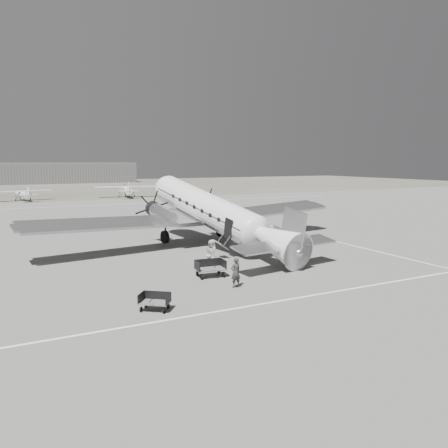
{
  "coord_description": "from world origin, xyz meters",
  "views": [
    {
      "loc": [
        -13.72,
        -31.72,
        6.98
      ],
      "look_at": [
        1.19,
        -1.97,
        2.2
      ],
      "focal_mm": 35.0,
      "sensor_mm": 36.0,
      "label": 1
    }
  ],
  "objects_px": {
    "ramp_agent": "(211,254)",
    "hangar_main": "(68,173)",
    "light_plane_left": "(23,195)",
    "baggage_cart_near": "(210,269)",
    "light_plane_right": "(127,191)",
    "baggage_cart_far": "(155,302)",
    "ground_crew": "(236,272)",
    "dc3_airliner": "(213,214)",
    "passenger": "(212,251)"
  },
  "relations": [
    {
      "from": "ramp_agent",
      "to": "hangar_main",
      "type": "bearing_deg",
      "value": 28.66
    },
    {
      "from": "light_plane_left",
      "to": "baggage_cart_near",
      "type": "relative_size",
      "value": 5.44
    },
    {
      "from": "light_plane_right",
      "to": "baggage_cart_far",
      "type": "bearing_deg",
      "value": -94.3
    },
    {
      "from": "hangar_main",
      "to": "ground_crew",
      "type": "xyz_separation_m",
      "value": [
        -7.54,
        -130.86,
        -2.45
      ]
    },
    {
      "from": "hangar_main",
      "to": "baggage_cart_far",
      "type": "height_order",
      "value": "hangar_main"
    },
    {
      "from": "baggage_cart_near",
      "to": "baggage_cart_far",
      "type": "xyz_separation_m",
      "value": [
        -4.89,
        -4.32,
        -0.11
      ]
    },
    {
      "from": "light_plane_right",
      "to": "light_plane_left",
      "type": "bearing_deg",
      "value": -173.31
    },
    {
      "from": "dc3_airliner",
      "to": "baggage_cart_far",
      "type": "bearing_deg",
      "value": -133.9
    },
    {
      "from": "hangar_main",
      "to": "ramp_agent",
      "type": "relative_size",
      "value": 23.03
    },
    {
      "from": "light_plane_right",
      "to": "passenger",
      "type": "relative_size",
      "value": 7.21
    },
    {
      "from": "ground_crew",
      "to": "ramp_agent",
      "type": "distance_m",
      "value": 4.77
    },
    {
      "from": "ramp_agent",
      "to": "light_plane_left",
      "type": "bearing_deg",
      "value": 40.45
    },
    {
      "from": "light_plane_left",
      "to": "light_plane_right",
      "type": "xyz_separation_m",
      "value": [
        18.4,
        -0.66,
        0.2
      ]
    },
    {
      "from": "light_plane_left",
      "to": "baggage_cart_far",
      "type": "xyz_separation_m",
      "value": [
        3.21,
        -66.22,
        -0.63
      ]
    },
    {
      "from": "baggage_cart_far",
      "to": "passenger",
      "type": "relative_size",
      "value": 0.88
    },
    {
      "from": "hangar_main",
      "to": "light_plane_left",
      "type": "relative_size",
      "value": 4.19
    },
    {
      "from": "light_plane_right",
      "to": "ramp_agent",
      "type": "distance_m",
      "value": 59.89
    },
    {
      "from": "passenger",
      "to": "hangar_main",
      "type": "bearing_deg",
      "value": -9.1
    },
    {
      "from": "hangar_main",
      "to": "dc3_airliner",
      "type": "height_order",
      "value": "hangar_main"
    },
    {
      "from": "baggage_cart_near",
      "to": "light_plane_right",
      "type": "bearing_deg",
      "value": 85.98
    },
    {
      "from": "baggage_cart_far",
      "to": "passenger",
      "type": "bearing_deg",
      "value": 85.82
    },
    {
      "from": "baggage_cart_far",
      "to": "passenger",
      "type": "height_order",
      "value": "passenger"
    },
    {
      "from": "hangar_main",
      "to": "dc3_airliner",
      "type": "bearing_deg",
      "value": -91.82
    },
    {
      "from": "light_plane_left",
      "to": "ground_crew",
      "type": "xyz_separation_m",
      "value": [
        8.43,
        -64.55,
        -0.19
      ]
    },
    {
      "from": "light_plane_left",
      "to": "hangar_main",
      "type": "bearing_deg",
      "value": 65.22
    },
    {
      "from": "hangar_main",
      "to": "dc3_airliner",
      "type": "distance_m",
      "value": 120.03
    },
    {
      "from": "dc3_airliner",
      "to": "light_plane_left",
      "type": "xyz_separation_m",
      "value": [
        -12.16,
        53.66,
        -1.74
      ]
    },
    {
      "from": "light_plane_left",
      "to": "baggage_cart_near",
      "type": "xyz_separation_m",
      "value": [
        8.11,
        -61.89,
        -0.52
      ]
    },
    {
      "from": "dc3_airliner",
      "to": "passenger",
      "type": "bearing_deg",
      "value": -124.21
    },
    {
      "from": "baggage_cart_far",
      "to": "ground_crew",
      "type": "distance_m",
      "value": 5.5
    },
    {
      "from": "hangar_main",
      "to": "ramp_agent",
      "type": "height_order",
      "value": "hangar_main"
    },
    {
      "from": "ground_crew",
      "to": "passenger",
      "type": "bearing_deg",
      "value": -110.19
    },
    {
      "from": "dc3_airliner",
      "to": "ground_crew",
      "type": "bearing_deg",
      "value": -117.33
    },
    {
      "from": "hangar_main",
      "to": "light_plane_left",
      "type": "bearing_deg",
      "value": -103.54
    },
    {
      "from": "light_plane_right",
      "to": "passenger",
      "type": "distance_m",
      "value": 58.67
    },
    {
      "from": "light_plane_right",
      "to": "passenger",
      "type": "bearing_deg",
      "value": -89.75
    },
    {
      "from": "baggage_cart_far",
      "to": "dc3_airliner",
      "type": "bearing_deg",
      "value": 91.24
    },
    {
      "from": "light_plane_left",
      "to": "ramp_agent",
      "type": "xyz_separation_m",
      "value": [
        9.14,
        -59.83,
        -0.13
      ]
    },
    {
      "from": "light_plane_right",
      "to": "baggage_cart_far",
      "type": "height_order",
      "value": "light_plane_right"
    },
    {
      "from": "light_plane_right",
      "to": "baggage_cart_far",
      "type": "relative_size",
      "value": 8.15
    },
    {
      "from": "dc3_airliner",
      "to": "baggage_cart_near",
      "type": "height_order",
      "value": "dc3_airliner"
    },
    {
      "from": "hangar_main",
      "to": "ramp_agent",
      "type": "distance_m",
      "value": 126.35
    },
    {
      "from": "light_plane_left",
      "to": "baggage_cart_far",
      "type": "bearing_deg",
      "value": -98.46
    },
    {
      "from": "light_plane_right",
      "to": "ground_crew",
      "type": "distance_m",
      "value": 64.66
    },
    {
      "from": "light_plane_left",
      "to": "ramp_agent",
      "type": "bearing_deg",
      "value": -92.55
    },
    {
      "from": "baggage_cart_near",
      "to": "ramp_agent",
      "type": "height_order",
      "value": "ramp_agent"
    },
    {
      "from": "ground_crew",
      "to": "ramp_agent",
      "type": "xyz_separation_m",
      "value": [
        0.71,
        4.72,
        0.06
      ]
    },
    {
      "from": "baggage_cart_near",
      "to": "ground_crew",
      "type": "distance_m",
      "value": 2.7
    },
    {
      "from": "baggage_cart_near",
      "to": "ground_crew",
      "type": "bearing_deg",
      "value": -77.52
    },
    {
      "from": "light_plane_left",
      "to": "dc3_airliner",
      "type": "bearing_deg",
      "value": -88.47
    }
  ]
}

